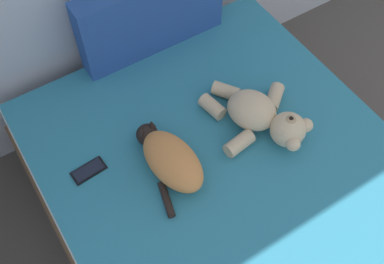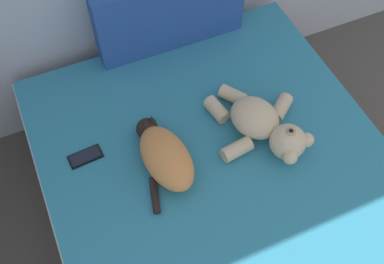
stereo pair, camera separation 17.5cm
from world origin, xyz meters
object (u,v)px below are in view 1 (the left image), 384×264
Objects in this scene: cat at (170,158)px; patterned_cushion at (152,15)px; bed at (235,204)px; cell_phone at (89,171)px; teddy_bear at (262,116)px.

patterned_cushion is at bearing 65.65° from cat.
cat reaches higher than bed.
cat is (-0.31, -0.68, -0.13)m from patterned_cushion.
cell_phone is at bearing 144.30° from bed.
cat is 0.36m from cell_phone.
bed is 12.74× the size of cell_phone.
patterned_cushion is 0.76m from cat.
cat is at bearing 175.81° from teddy_bear.
teddy_bear reaches higher than cell_phone.
teddy_bear is at bearing -14.90° from cell_phone.
patterned_cushion reaches higher than teddy_bear.
bed is 4.50× the size of cat.
patterned_cushion reaches higher than cat.
teddy_bear is 3.46× the size of cell_phone.
patterned_cushion is at bearing 39.47° from cell_phone.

